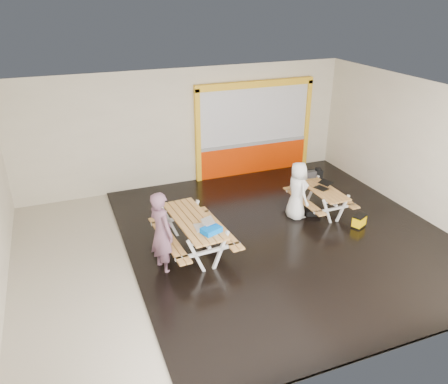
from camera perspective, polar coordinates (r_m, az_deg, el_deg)
name	(u,v)px	position (r m, az deg, el deg)	size (l,w,h in m)	color
room	(239,177)	(9.66, 1.94, 1.94)	(10.02, 8.02, 3.52)	beige
deck	(285,235)	(10.94, 7.87, -5.49)	(7.50, 7.98, 0.05)	black
kiosk	(254,131)	(13.99, 3.93, 7.92)	(3.88, 0.16, 3.00)	#E03300
picnic_table_left	(194,227)	(9.88, -3.96, -4.61)	(1.62, 2.27, 0.87)	tan
picnic_table_right	(320,193)	(11.97, 12.36, -0.16)	(1.27, 1.84, 0.73)	tan
person_left	(162,233)	(9.26, -8.09, -5.25)	(0.67, 0.44, 1.85)	#6B4859
person_right	(297,191)	(11.48, 9.50, 0.12)	(0.77, 0.50, 1.57)	white
laptop_left	(203,225)	(9.43, -2.68, -4.31)	(0.43, 0.39, 0.17)	silver
laptop_right	(323,186)	(11.86, 12.69, 0.75)	(0.47, 0.44, 0.16)	black
blue_pouch	(211,230)	(9.24, -1.66, -4.93)	(0.40, 0.28, 0.12)	blue
toolbox	(308,174)	(12.44, 10.89, 2.28)	(0.42, 0.24, 0.23)	black
backpack	(317,175)	(12.83, 12.00, 2.12)	(0.28, 0.20, 0.44)	black
dark_case	(313,212)	(11.93, 11.43, -2.53)	(0.38, 0.28, 0.14)	black
fluke_bag	(359,221)	(11.57, 17.10, -3.64)	(0.43, 0.37, 0.32)	black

